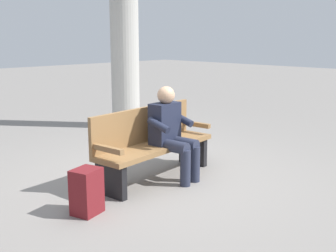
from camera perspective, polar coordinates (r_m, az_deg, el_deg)
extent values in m
plane|color=gray|center=(5.45, -1.55, -7.07)|extent=(40.00, 40.00, 0.00)
cube|color=olive|center=(5.33, -1.58, -2.80)|extent=(1.84, 0.67, 0.06)
cube|color=olive|center=(5.41, -3.33, 0.18)|extent=(1.79, 0.25, 0.45)
cube|color=olive|center=(5.95, 3.69, 0.24)|extent=(0.11, 0.48, 0.06)
cube|color=olive|center=(4.70, -8.29, -3.08)|extent=(0.11, 0.48, 0.06)
cube|color=black|center=(6.00, 3.37, -3.35)|extent=(0.13, 0.44, 0.39)
cube|color=black|center=(4.84, -7.73, -7.25)|extent=(0.13, 0.44, 0.39)
cube|color=#1E2338|center=(5.31, -0.43, 0.37)|extent=(0.42, 0.26, 0.52)
sphere|color=tan|center=(5.24, -0.26, 4.19)|extent=(0.22, 0.22, 0.22)
cylinder|color=#282D42|center=(5.32, 2.01, -2.33)|extent=(0.20, 0.43, 0.15)
cylinder|color=#282D42|center=(5.17, 0.69, -2.76)|extent=(0.20, 0.43, 0.15)
cylinder|color=#282D42|center=(5.28, 3.65, -5.16)|extent=(0.13, 0.13, 0.45)
cylinder|color=#282D42|center=(5.12, 2.36, -5.69)|extent=(0.13, 0.13, 0.45)
cylinder|color=#1E2338|center=(5.43, 1.98, 0.91)|extent=(0.12, 0.32, 0.18)
cylinder|color=#1E2338|center=(5.06, -1.26, 0.09)|extent=(0.12, 0.32, 0.18)
cube|color=maroon|center=(4.42, -10.93, -8.68)|extent=(0.34, 0.31, 0.48)
cube|color=maroon|center=(4.53, -12.26, -9.18)|extent=(0.20, 0.09, 0.21)
cylinder|color=#B2AFA8|center=(8.43, -5.95, 13.99)|extent=(0.55, 0.55, 4.16)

